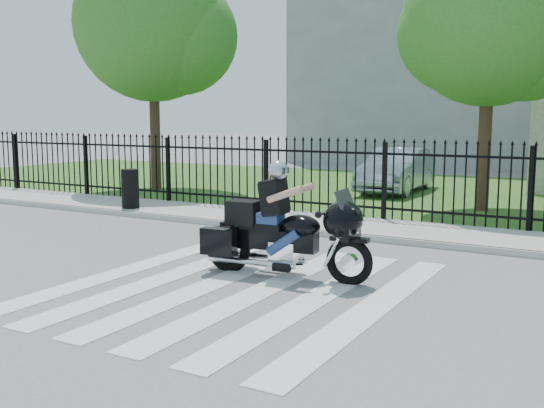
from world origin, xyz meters
The scene contains 12 objects.
ground centered at (0.00, 0.00, 0.00)m, with size 120.00×120.00×0.00m, color slate.
crosswalk centered at (0.00, 0.00, 0.01)m, with size 5.00×5.50×0.01m, color silver, non-canonical shape.
sidewalk centered at (0.00, 5.00, 0.06)m, with size 40.00×2.00×0.12m, color #ADAAA3.
curb centered at (0.00, 4.00, 0.06)m, with size 40.00×0.12×0.12m, color #ADAAA3.
grass_strip centered at (0.00, 12.00, 0.01)m, with size 40.00×12.00×0.02m, color #2A561D.
iron_fence centered at (0.00, 6.00, 0.90)m, with size 26.00×0.04×1.80m.
tree_left centered at (-8.50, 8.50, 5.17)m, with size 4.80×4.80×7.58m.
tree_mid centered at (1.50, 9.00, 4.67)m, with size 4.20×4.20×6.78m.
building_tall centered at (-3.00, 26.00, 6.00)m, with size 15.00×10.00×12.00m, color #9A9CA2.
motorcycle_rider centered at (0.24, 0.85, 0.73)m, with size 2.68×0.92×1.77m.
parked_car centered at (-1.59, 11.62, 0.70)m, with size 1.43×4.11×1.35m, color #8C9AB0.
litter_bin centered at (-5.96, 4.47, 0.60)m, with size 0.42×0.42×0.95m, color black.
Camera 1 is at (4.68, -7.28, 2.40)m, focal length 42.00 mm.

